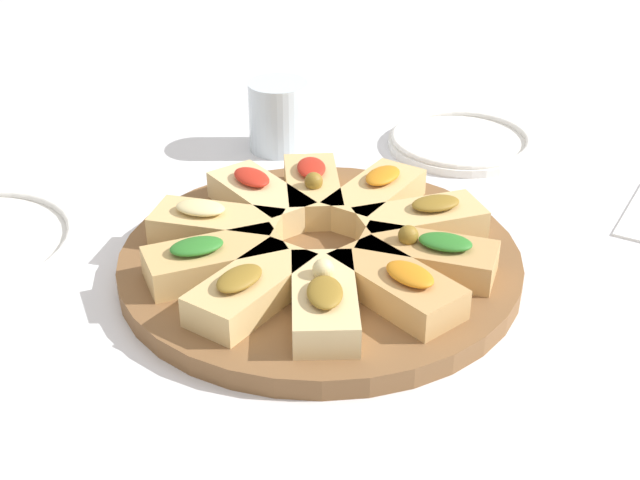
# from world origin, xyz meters

# --- Properties ---
(ground_plane) EXTENTS (3.00, 3.00, 0.00)m
(ground_plane) POSITION_xyz_m (0.00, 0.00, 0.00)
(ground_plane) COLOR white
(serving_board) EXTENTS (0.38, 0.38, 0.02)m
(serving_board) POSITION_xyz_m (0.00, 0.00, 0.01)
(serving_board) COLOR brown
(serving_board) RESTS_ON ground_plane
(focaccia_slice_0) EXTENTS (0.07, 0.13, 0.04)m
(focaccia_slice_0) POSITION_xyz_m (-0.01, 0.10, 0.04)
(focaccia_slice_0) COLOR #DBB775
(focaccia_slice_0) RESTS_ON serving_board
(focaccia_slice_1) EXTENTS (0.13, 0.13, 0.04)m
(focaccia_slice_1) POSITION_xyz_m (-0.07, 0.08, 0.04)
(focaccia_slice_1) COLOR tan
(focaccia_slice_1) RESTS_ON serving_board
(focaccia_slice_2) EXTENTS (0.13, 0.08, 0.04)m
(focaccia_slice_2) POSITION_xyz_m (-0.10, 0.02, 0.04)
(focaccia_slice_2) COLOR #DBB775
(focaccia_slice_2) RESTS_ON serving_board
(focaccia_slice_3) EXTENTS (0.14, 0.10, 0.04)m
(focaccia_slice_3) POSITION_xyz_m (-0.09, -0.04, 0.04)
(focaccia_slice_3) COLOR #E5C689
(focaccia_slice_3) RESTS_ON serving_board
(focaccia_slice_4) EXTENTS (0.11, 0.14, 0.04)m
(focaccia_slice_4) POSITION_xyz_m (-0.05, -0.09, 0.04)
(focaccia_slice_4) COLOR tan
(focaccia_slice_4) RESTS_ON serving_board
(focaccia_slice_5) EXTENTS (0.06, 0.13, 0.04)m
(focaccia_slice_5) POSITION_xyz_m (0.01, -0.10, 0.04)
(focaccia_slice_5) COLOR tan
(focaccia_slice_5) RESTS_ON serving_board
(focaccia_slice_6) EXTENTS (0.12, 0.13, 0.04)m
(focaccia_slice_6) POSITION_xyz_m (0.07, -0.08, 0.04)
(focaccia_slice_6) COLOR #DBB775
(focaccia_slice_6) RESTS_ON serving_board
(focaccia_slice_7) EXTENTS (0.13, 0.08, 0.04)m
(focaccia_slice_7) POSITION_xyz_m (0.10, -0.02, 0.04)
(focaccia_slice_7) COLOR #DBB775
(focaccia_slice_7) RESTS_ON serving_board
(focaccia_slice_8) EXTENTS (0.14, 0.10, 0.04)m
(focaccia_slice_8) POSITION_xyz_m (0.09, 0.05, 0.04)
(focaccia_slice_8) COLOR #DBB775
(focaccia_slice_8) RESTS_ON serving_board
(focaccia_slice_9) EXTENTS (0.11, 0.13, 0.04)m
(focaccia_slice_9) POSITION_xyz_m (0.05, 0.09, 0.04)
(focaccia_slice_9) COLOR #E5C689
(focaccia_slice_9) RESTS_ON serving_board
(plate_right) EXTENTS (0.18, 0.18, 0.02)m
(plate_right) POSITION_xyz_m (0.34, -0.05, 0.01)
(plate_right) COLOR white
(plate_right) RESTS_ON ground_plane
(water_glass) EXTENTS (0.07, 0.07, 0.09)m
(water_glass) POSITION_xyz_m (0.25, 0.16, 0.04)
(water_glass) COLOR silver
(water_glass) RESTS_ON ground_plane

